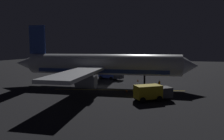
# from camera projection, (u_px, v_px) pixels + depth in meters

# --- Properties ---
(ground_plane) EXTENTS (180.00, 180.00, 0.20)m
(ground_plane) POSITION_uv_depth(u_px,v_px,m) (103.00, 87.00, 41.22)
(ground_plane) COLOR black
(apron_guide_stripe) EXTENTS (5.63, 24.16, 0.01)m
(apron_guide_stripe) POSITION_uv_depth(u_px,v_px,m) (119.00, 90.00, 37.77)
(apron_guide_stripe) COLOR gold
(apron_guide_stripe) RESTS_ON ground_plane
(airliner) EXTENTS (37.55, 38.45, 12.76)m
(airliner) POSITION_uv_depth(u_px,v_px,m) (100.00, 65.00, 40.85)
(airliner) COLOR white
(airliner) RESTS_ON ground_plane
(baggage_truck) EXTENTS (4.90, 5.86, 2.39)m
(baggage_truck) POSITION_uv_depth(u_px,v_px,m) (152.00, 93.00, 30.04)
(baggage_truck) COLOR gold
(baggage_truck) RESTS_ON ground_plane
(catering_truck) EXTENTS (3.86, 6.73, 2.42)m
(catering_truck) POSITION_uv_depth(u_px,v_px,m) (110.00, 74.00, 50.47)
(catering_truck) COLOR navy
(catering_truck) RESTS_ON ground_plane
(ground_crew_worker) EXTENTS (0.40, 0.40, 1.74)m
(ground_crew_worker) POSITION_uv_depth(u_px,v_px,m) (159.00, 85.00, 38.17)
(ground_crew_worker) COLOR black
(ground_crew_worker) RESTS_ON ground_plane
(traffic_cone_near_left) EXTENTS (0.50, 0.50, 0.55)m
(traffic_cone_near_left) POSITION_uv_depth(u_px,v_px,m) (141.00, 87.00, 39.48)
(traffic_cone_near_left) COLOR #EA590F
(traffic_cone_near_left) RESTS_ON ground_plane
(traffic_cone_near_right) EXTENTS (0.50, 0.50, 0.55)m
(traffic_cone_near_right) POSITION_uv_depth(u_px,v_px,m) (159.00, 88.00, 38.58)
(traffic_cone_near_right) COLOR #EA590F
(traffic_cone_near_right) RESTS_ON ground_plane
(traffic_cone_under_wing) EXTENTS (0.50, 0.50, 0.55)m
(traffic_cone_under_wing) POSITION_uv_depth(u_px,v_px,m) (138.00, 80.00, 47.57)
(traffic_cone_under_wing) COLOR #EA590F
(traffic_cone_under_wing) RESTS_ON ground_plane
(traffic_cone_far) EXTENTS (0.50, 0.50, 0.55)m
(traffic_cone_far) POSITION_uv_depth(u_px,v_px,m) (127.00, 91.00, 35.96)
(traffic_cone_far) COLOR #EA590F
(traffic_cone_far) RESTS_ON ground_plane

